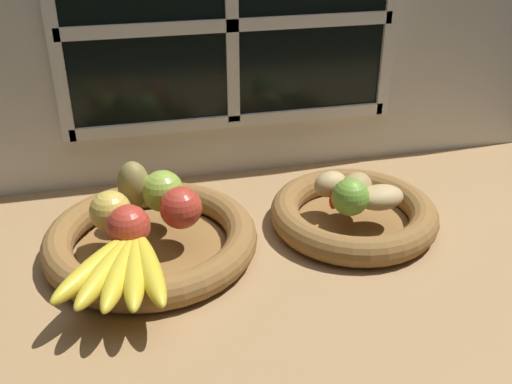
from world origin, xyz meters
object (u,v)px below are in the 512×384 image
(chili_pepper, at_px, (359,198))
(banana_bunch_front, at_px, (123,267))
(fruit_bowl_left, at_px, (151,239))
(apple_red_front, at_px, (129,226))
(lime_near, at_px, (350,197))
(potato_oblong, at_px, (331,184))
(potato_small, at_px, (380,197))
(fruit_bowl_right, at_px, (353,214))
(apple_green_back, at_px, (163,191))
(apple_golden_left, at_px, (111,211))
(pear_brown, at_px, (134,185))
(apple_red_right, at_px, (181,208))
(potato_large, at_px, (356,188))

(chili_pepper, bearing_deg, banana_bunch_front, -168.52)
(chili_pepper, bearing_deg, fruit_bowl_left, 173.36)
(apple_red_front, distance_m, lime_near, 0.37)
(potato_oblong, distance_m, chili_pepper, 0.06)
(potato_oblong, xyz_separation_m, potato_small, (0.07, -0.06, -0.00))
(fruit_bowl_right, height_order, apple_red_front, apple_red_front)
(apple_green_back, height_order, potato_small, apple_green_back)
(fruit_bowl_right, height_order, apple_golden_left, apple_golden_left)
(fruit_bowl_right, xyz_separation_m, potato_oblong, (-0.04, 0.03, 0.05))
(fruit_bowl_left, relative_size, fruit_bowl_right, 1.19)
(apple_red_front, bearing_deg, apple_green_back, 58.00)
(lime_near, bearing_deg, fruit_bowl_right, 56.31)
(apple_red_front, xyz_separation_m, chili_pepper, (0.39, 0.04, -0.02))
(apple_green_back, bearing_deg, pear_brown, 158.98)
(apple_red_right, bearing_deg, chili_pepper, 0.51)
(apple_red_front, bearing_deg, banana_bunch_front, -99.69)
(apple_golden_left, distance_m, potato_oblong, 0.38)
(chili_pepper, bearing_deg, potato_small, -40.35)
(apple_red_right, relative_size, lime_near, 1.09)
(potato_oblong, height_order, potato_small, potato_oblong)
(apple_golden_left, distance_m, lime_near, 0.39)
(banana_bunch_front, height_order, chili_pepper, banana_bunch_front)
(lime_near, distance_m, chili_pepper, 0.05)
(fruit_bowl_right, relative_size, chili_pepper, 2.83)
(apple_green_back, height_order, lime_near, apple_green_back)
(lime_near, bearing_deg, apple_golden_left, 174.00)
(banana_bunch_front, xyz_separation_m, potato_large, (0.40, 0.13, 0.01))
(fruit_bowl_right, bearing_deg, apple_golden_left, 179.69)
(potato_large, distance_m, lime_near, 0.05)
(apple_red_right, distance_m, potato_small, 0.34)
(potato_large, relative_size, potato_small, 0.92)
(apple_red_right, xyz_separation_m, apple_red_front, (-0.08, -0.04, -0.00))
(fruit_bowl_right, bearing_deg, apple_red_right, -177.37)
(apple_golden_left, relative_size, apple_red_front, 1.00)
(banana_bunch_front, bearing_deg, potato_small, 12.73)
(pear_brown, height_order, potato_large, pear_brown)
(lime_near, bearing_deg, fruit_bowl_left, 173.32)
(fruit_bowl_right, relative_size, apple_golden_left, 4.42)
(banana_bunch_front, relative_size, potato_oblong, 3.29)
(apple_green_back, bearing_deg, lime_near, -15.86)
(chili_pepper, bearing_deg, potato_large, 99.93)
(fruit_bowl_left, relative_size, apple_red_front, 5.23)
(fruit_bowl_left, height_order, apple_red_right, apple_red_right)
(fruit_bowl_right, relative_size, apple_red_right, 4.30)
(apple_red_front, bearing_deg, apple_red_right, 23.56)
(apple_green_back, height_order, banana_bunch_front, apple_green_back)
(apple_red_right, bearing_deg, apple_green_back, 110.54)
(banana_bunch_front, bearing_deg, potato_large, 17.90)
(apple_green_back, relative_size, potato_small, 0.85)
(fruit_bowl_left, bearing_deg, pear_brown, 105.52)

